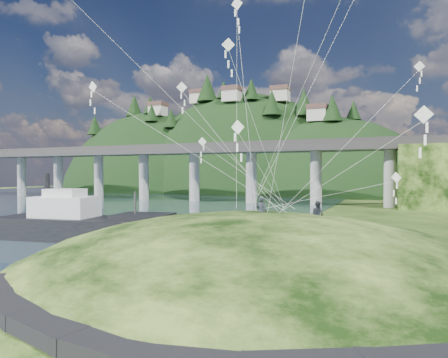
% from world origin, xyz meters
% --- Properties ---
extents(ground, '(320.00, 320.00, 0.00)m').
position_xyz_m(ground, '(0.00, 0.00, 0.00)').
color(ground, black).
rests_on(ground, ground).
extents(grass_hill, '(36.00, 32.00, 13.00)m').
position_xyz_m(grass_hill, '(8.00, 2.00, -1.50)').
color(grass_hill, black).
rests_on(grass_hill, ground).
extents(footpath, '(22.29, 5.84, 0.83)m').
position_xyz_m(footpath, '(7.46, -9.74, 2.08)').
color(footpath, black).
rests_on(footpath, ground).
extents(bridge, '(160.00, 11.00, 15.00)m').
position_xyz_m(bridge, '(-26.46, 70.07, 9.70)').
color(bridge, '#2D2B2B').
rests_on(bridge, ground).
extents(far_ridge, '(153.00, 70.00, 94.50)m').
position_xyz_m(far_ridge, '(-43.58, 122.17, -7.44)').
color(far_ridge, black).
rests_on(far_ridge, ground).
extents(work_barge, '(21.63, 8.98, 7.34)m').
position_xyz_m(work_barge, '(-15.93, 13.28, 1.84)').
color(work_barge, black).
rests_on(work_barge, ground).
extents(wooden_dock, '(14.86, 6.50, 1.06)m').
position_xyz_m(wooden_dock, '(-4.55, 8.03, 0.47)').
color(wooden_dock, '#3D2519').
rests_on(wooden_dock, ground).
extents(kite_flyers, '(4.38, 1.34, 2.06)m').
position_xyz_m(kite_flyers, '(9.76, 3.94, 5.79)').
color(kite_flyers, '#252932').
rests_on(kite_flyers, ground).
extents(kite_swarm, '(20.54, 16.93, 21.26)m').
position_xyz_m(kite_swarm, '(9.61, 2.48, 16.99)').
color(kite_swarm, white).
rests_on(kite_swarm, ground).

